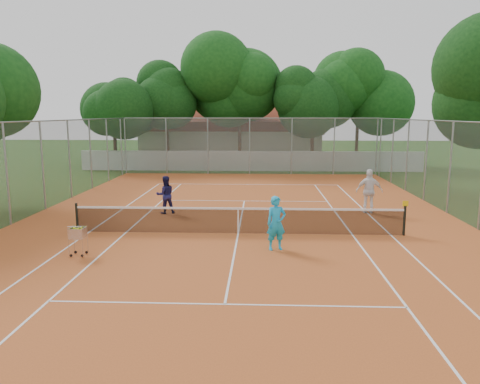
{
  "coord_description": "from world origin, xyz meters",
  "views": [
    {
      "loc": [
        0.79,
        -16.48,
        4.34
      ],
      "look_at": [
        0.0,
        1.5,
        1.3
      ],
      "focal_mm": 35.0,
      "sensor_mm": 36.0,
      "label": 1
    }
  ],
  "objects_px": {
    "tennis_net": "(238,220)",
    "player_far_left": "(165,195)",
    "player_far_right": "(369,191)",
    "ball_hopper": "(78,240)",
    "player_near": "(276,223)",
    "clubhouse": "(232,136)"
  },
  "relations": [
    {
      "from": "player_far_right",
      "to": "ball_hopper",
      "type": "distance_m",
      "value": 12.31
    },
    {
      "from": "player_near",
      "to": "ball_hopper",
      "type": "relative_size",
      "value": 1.8
    },
    {
      "from": "player_far_right",
      "to": "ball_hopper",
      "type": "xyz_separation_m",
      "value": [
        -10.31,
        -6.71,
        -0.48
      ]
    },
    {
      "from": "clubhouse",
      "to": "player_near",
      "type": "height_order",
      "value": "clubhouse"
    },
    {
      "from": "clubhouse",
      "to": "player_far_right",
      "type": "bearing_deg",
      "value": -73.31
    },
    {
      "from": "tennis_net",
      "to": "player_near",
      "type": "xyz_separation_m",
      "value": [
        1.31,
        -1.97,
        0.38
      ]
    },
    {
      "from": "clubhouse",
      "to": "player_far_left",
      "type": "height_order",
      "value": "clubhouse"
    },
    {
      "from": "clubhouse",
      "to": "ball_hopper",
      "type": "relative_size",
      "value": 17.03
    },
    {
      "from": "player_far_left",
      "to": "ball_hopper",
      "type": "xyz_separation_m",
      "value": [
        -1.44,
        -6.22,
        -0.34
      ]
    },
    {
      "from": "player_near",
      "to": "player_far_left",
      "type": "height_order",
      "value": "player_near"
    },
    {
      "from": "tennis_net",
      "to": "ball_hopper",
      "type": "distance_m",
      "value": 5.57
    },
    {
      "from": "tennis_net",
      "to": "player_far_left",
      "type": "distance_m",
      "value": 4.73
    },
    {
      "from": "player_near",
      "to": "player_far_left",
      "type": "distance_m",
      "value": 7.05
    },
    {
      "from": "clubhouse",
      "to": "tennis_net",
      "type": "bearing_deg",
      "value": -86.05
    },
    {
      "from": "tennis_net",
      "to": "ball_hopper",
      "type": "bearing_deg",
      "value": -148.94
    },
    {
      "from": "player_near",
      "to": "ball_hopper",
      "type": "bearing_deg",
      "value": 171.17
    },
    {
      "from": "player_far_left",
      "to": "ball_hopper",
      "type": "bearing_deg",
      "value": 54.71
    },
    {
      "from": "player_far_left",
      "to": "player_far_right",
      "type": "relative_size",
      "value": 0.85
    },
    {
      "from": "player_far_left",
      "to": "player_far_right",
      "type": "bearing_deg",
      "value": 160.92
    },
    {
      "from": "player_far_left",
      "to": "player_far_right",
      "type": "distance_m",
      "value": 8.89
    },
    {
      "from": "player_far_right",
      "to": "ball_hopper",
      "type": "relative_size",
      "value": 2.01
    },
    {
      "from": "player_near",
      "to": "player_far_left",
      "type": "bearing_deg",
      "value": 113.81
    }
  ]
}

